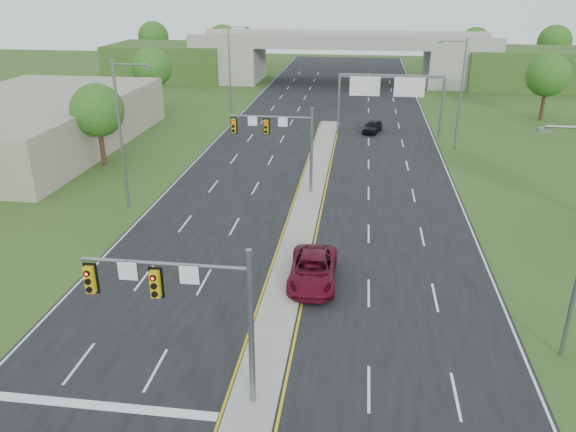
% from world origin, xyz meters
% --- Properties ---
extents(ground, '(240.00, 240.00, 0.00)m').
position_xyz_m(ground, '(0.00, 0.00, 0.00)').
color(ground, '#2B4F1C').
rests_on(ground, ground).
extents(road, '(24.00, 160.00, 0.02)m').
position_xyz_m(road, '(0.00, 35.00, 0.01)').
color(road, black).
rests_on(road, ground).
extents(median, '(2.00, 54.00, 0.16)m').
position_xyz_m(median, '(0.00, 23.00, 0.10)').
color(median, gray).
rests_on(median, road).
extents(lane_markings, '(23.72, 160.00, 0.01)m').
position_xyz_m(lane_markings, '(-0.60, 28.91, 0.02)').
color(lane_markings, gold).
rests_on(lane_markings, road).
extents(signal_mast_near, '(6.62, 0.60, 7.00)m').
position_xyz_m(signal_mast_near, '(-2.26, -0.07, 4.73)').
color(signal_mast_near, slate).
rests_on(signal_mast_near, ground).
extents(signal_mast_far, '(6.62, 0.60, 7.00)m').
position_xyz_m(signal_mast_far, '(-2.26, 24.93, 4.73)').
color(signal_mast_far, slate).
rests_on(signal_mast_far, ground).
extents(sign_gantry, '(11.58, 0.44, 6.67)m').
position_xyz_m(sign_gantry, '(6.68, 44.92, 5.24)').
color(sign_gantry, slate).
rests_on(sign_gantry, ground).
extents(overpass, '(80.00, 14.00, 8.10)m').
position_xyz_m(overpass, '(0.00, 80.00, 3.55)').
color(overpass, gray).
rests_on(overpass, ground).
extents(lightpole_l_mid, '(2.85, 0.25, 11.00)m').
position_xyz_m(lightpole_l_mid, '(-13.30, 20.00, 6.10)').
color(lightpole_l_mid, slate).
rests_on(lightpole_l_mid, ground).
extents(lightpole_l_far, '(2.85, 0.25, 11.00)m').
position_xyz_m(lightpole_l_far, '(-13.30, 55.00, 6.10)').
color(lightpole_l_far, slate).
rests_on(lightpole_l_far, ground).
extents(lightpole_r_far, '(2.85, 0.25, 11.00)m').
position_xyz_m(lightpole_r_far, '(13.30, 40.00, 6.10)').
color(lightpole_r_far, slate).
rests_on(lightpole_r_far, ground).
extents(tree_l_near, '(4.80, 4.80, 7.60)m').
position_xyz_m(tree_l_near, '(-20.00, 30.00, 5.18)').
color(tree_l_near, '#382316').
rests_on(tree_l_near, ground).
extents(tree_l_mid, '(5.20, 5.20, 8.12)m').
position_xyz_m(tree_l_mid, '(-24.00, 55.00, 5.51)').
color(tree_l_mid, '#382316').
rests_on(tree_l_mid, ground).
extents(tree_r_mid, '(5.20, 5.20, 8.12)m').
position_xyz_m(tree_r_mid, '(26.00, 55.00, 5.51)').
color(tree_r_mid, '#382316').
rests_on(tree_r_mid, ground).
extents(tree_back_a, '(6.00, 6.00, 8.85)m').
position_xyz_m(tree_back_a, '(-38.00, 94.00, 5.84)').
color(tree_back_a, '#382316').
rests_on(tree_back_a, ground).
extents(tree_back_b, '(5.60, 5.60, 8.32)m').
position_xyz_m(tree_back_b, '(-24.00, 94.00, 5.51)').
color(tree_back_b, '#382316').
rests_on(tree_back_b, ground).
extents(tree_back_c, '(5.60, 5.60, 8.32)m').
position_xyz_m(tree_back_c, '(24.00, 94.00, 5.51)').
color(tree_back_c, '#382316').
rests_on(tree_back_c, ground).
extents(tree_back_d, '(6.00, 6.00, 8.85)m').
position_xyz_m(tree_back_d, '(38.00, 94.00, 5.84)').
color(tree_back_d, '#382316').
rests_on(tree_back_d, ground).
extents(commercial_building, '(18.00, 30.00, 5.00)m').
position_xyz_m(commercial_building, '(-30.00, 35.00, 2.50)').
color(commercial_building, gray).
rests_on(commercial_building, ground).
extents(car_far_a, '(2.76, 5.76, 1.58)m').
position_xyz_m(car_far_a, '(1.50, 10.31, 0.81)').
color(car_far_a, '#57081A').
rests_on(car_far_a, road).
extents(car_far_c, '(2.58, 4.29, 1.37)m').
position_xyz_m(car_far_c, '(5.10, 45.82, 0.70)').
color(car_far_c, black).
rests_on(car_far_c, road).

